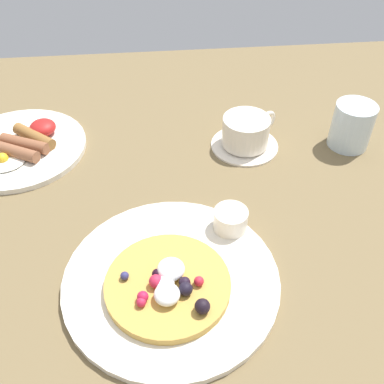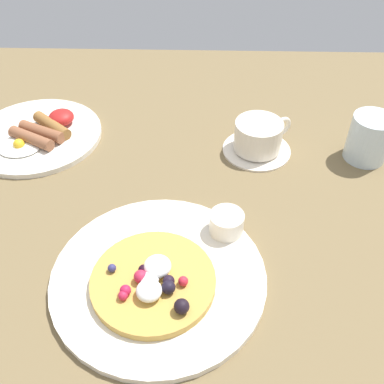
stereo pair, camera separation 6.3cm
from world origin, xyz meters
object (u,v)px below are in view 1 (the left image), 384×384
object	(u,v)px
pancake_plate	(171,280)
water_glass	(352,126)
breakfast_plate	(18,148)
coffee_saucer	(244,145)
syrup_ramekin	(231,219)
coffee_cup	(246,130)

from	to	relation	value
pancake_plate	water_glass	size ratio (longest dim) A/B	3.48
breakfast_plate	coffee_saucer	size ratio (longest dim) A/B	1.97
syrup_ramekin	breakfast_plate	size ratio (longest dim) A/B	0.21
breakfast_plate	syrup_ramekin	bearing A→B (deg)	-34.12
pancake_plate	coffee_cup	bearing A→B (deg)	61.83
pancake_plate	coffee_saucer	world-z (taller)	pancake_plate
syrup_ramekin	coffee_saucer	distance (cm)	21.72
coffee_cup	syrup_ramekin	bearing A→B (deg)	-106.79
breakfast_plate	water_glass	bearing A→B (deg)	-4.07
pancake_plate	breakfast_plate	xyz separation A→B (cm)	(-25.71, 31.80, -0.05)
coffee_saucer	coffee_cup	bearing A→B (deg)	30.42
water_glass	coffee_cup	bearing A→B (deg)	175.82
coffee_saucer	coffee_cup	size ratio (longest dim) A/B	1.17
pancake_plate	coffee_saucer	xyz separation A→B (cm)	(15.36, 28.84, -0.19)
syrup_ramekin	coffee_saucer	size ratio (longest dim) A/B	0.41
syrup_ramekin	coffee_cup	xyz separation A→B (cm)	(6.27, 20.77, 0.70)
pancake_plate	water_glass	world-z (taller)	water_glass
syrup_ramekin	coffee_cup	size ratio (longest dim) A/B	0.47
breakfast_plate	coffee_saucer	world-z (taller)	breakfast_plate
water_glass	syrup_ramekin	bearing A→B (deg)	-142.28
breakfast_plate	coffee_cup	xyz separation A→B (cm)	(41.19, -2.89, 2.94)
pancake_plate	coffee_cup	xyz separation A→B (cm)	(15.48, 28.91, 2.89)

